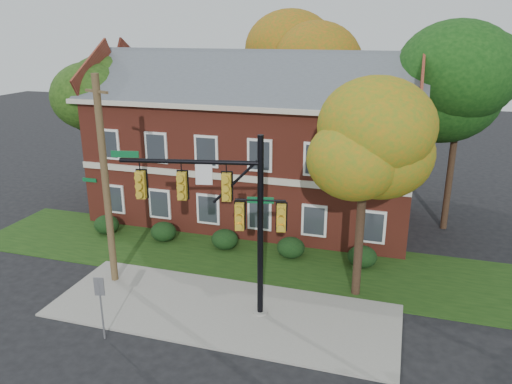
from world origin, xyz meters
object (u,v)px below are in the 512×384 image
(hedge_left, at_px, (164,232))
(hedge_far_right, at_px, (362,257))
(hedge_right, at_px, (291,248))
(tree_right_rear, at_px, (468,85))
(hedge_far_left, at_px, (107,224))
(hedge_center, at_px, (225,239))
(utility_pole, at_px, (106,182))
(tree_left_rear, at_px, (96,101))
(tree_far_rear, at_px, (306,59))
(traffic_signal, at_px, (225,207))
(apartment_building, at_px, (255,134))
(sign_post, at_px, (100,298))
(tree_near_right, at_px, (372,143))

(hedge_left, bearing_deg, hedge_far_right, 0.00)
(hedge_right, height_order, tree_right_rear, tree_right_rear)
(hedge_right, xyz_separation_m, tree_right_rear, (7.81, 6.11, 7.60))
(hedge_far_left, height_order, hedge_center, same)
(hedge_far_left, relative_size, tree_right_rear, 0.13)
(hedge_right, height_order, utility_pole, utility_pole)
(tree_left_rear, bearing_deg, tree_far_rear, 38.97)
(hedge_right, relative_size, tree_right_rear, 0.13)
(tree_right_rear, relative_size, traffic_signal, 1.45)
(apartment_building, height_order, hedge_center, apartment_building)
(utility_pole, bearing_deg, hedge_far_right, 45.38)
(hedge_far_right, bearing_deg, tree_left_rear, 166.11)
(hedge_center, bearing_deg, tree_right_rear, 28.37)
(apartment_building, relative_size, hedge_far_right, 13.43)
(hedge_left, bearing_deg, hedge_right, 0.00)
(utility_pole, height_order, sign_post, utility_pole)
(hedge_center, xyz_separation_m, traffic_signal, (2.25, -5.76, 4.01))
(hedge_far_left, height_order, hedge_right, same)
(hedge_far_left, relative_size, tree_near_right, 0.16)
(hedge_far_left, bearing_deg, traffic_signal, -31.91)
(hedge_left, xyz_separation_m, traffic_signal, (5.75, -5.76, 4.01))
(hedge_far_left, bearing_deg, tree_near_right, -11.27)
(tree_left_rear, bearing_deg, hedge_center, -23.04)
(apartment_building, height_order, tree_right_rear, tree_right_rear)
(apartment_building, relative_size, traffic_signal, 2.57)
(hedge_center, distance_m, hedge_right, 3.50)
(tree_left_rear, xyz_separation_m, tree_far_rear, (11.07, 8.96, 2.16))
(hedge_right, xyz_separation_m, utility_pole, (-7.07, -4.70, 4.15))
(apartment_building, relative_size, tree_far_rear, 1.63)
(hedge_center, distance_m, tree_left_rear, 12.23)
(utility_pole, bearing_deg, sign_post, -41.35)
(tree_far_rear, bearing_deg, apartment_building, -99.71)
(hedge_left, distance_m, tree_right_rear, 17.74)
(hedge_left, xyz_separation_m, hedge_center, (3.50, 0.00, 0.00))
(tree_near_right, distance_m, tree_left_rear, 18.33)
(tree_right_rear, bearing_deg, utility_pole, -144.00)
(hedge_left, relative_size, hedge_center, 1.00)
(hedge_left, distance_m, hedge_far_right, 10.50)
(hedge_right, relative_size, tree_near_right, 0.16)
(tree_near_right, xyz_separation_m, utility_pole, (-10.79, -1.87, -2.00))
(tree_far_rear, relative_size, sign_post, 4.59)
(apartment_building, xyz_separation_m, sign_post, (-1.51, -13.95, -3.28))
(tree_near_right, bearing_deg, hedge_right, 142.72)
(hedge_center, xyz_separation_m, tree_left_rear, (-9.73, 4.14, 6.16))
(apartment_building, height_order, sign_post, apartment_building)
(hedge_far_right, bearing_deg, tree_right_rear, 54.77)
(hedge_right, distance_m, tree_right_rear, 12.50)
(traffic_signal, bearing_deg, hedge_far_right, 38.59)
(tree_far_rear, xyz_separation_m, traffic_signal, (0.91, -18.85, -4.31))
(apartment_building, height_order, tree_near_right, apartment_building)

